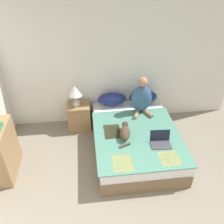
{
  "coord_description": "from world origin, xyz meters",
  "views": [
    {
      "loc": [
        -0.51,
        -0.63,
        3.2
      ],
      "look_at": [
        -0.11,
        2.74,
        0.83
      ],
      "focal_mm": 38.0,
      "sensor_mm": 36.0,
      "label": 1
    }
  ],
  "objects": [
    {
      "name": "table_lamp",
      "position": [
        -0.75,
        3.47,
        0.89
      ],
      "size": [
        0.29,
        0.29,
        0.47
      ],
      "color": "beige",
      "rests_on": "nightstand"
    },
    {
      "name": "bookshelf",
      "position": [
        -1.94,
        2.36,
        0.47
      ],
      "size": [
        0.28,
        0.76,
        0.93
      ],
      "color": "#99754C",
      "rests_on": "ground_plane"
    },
    {
      "name": "pillow_far",
      "position": [
        0.64,
        3.5,
        0.62
      ],
      "size": [
        0.59,
        0.27,
        0.28
      ],
      "color": "navy",
      "rests_on": "bed"
    },
    {
      "name": "person_sitting",
      "position": [
        0.53,
        3.2,
        0.8
      ],
      "size": [
        0.4,
        0.39,
        0.75
      ],
      "color": "#33567A",
      "rests_on": "bed"
    },
    {
      "name": "pillow_near",
      "position": [
        -0.02,
        3.5,
        0.62
      ],
      "size": [
        0.59,
        0.27,
        0.28
      ],
      "color": "navy",
      "rests_on": "bed"
    },
    {
      "name": "laptop_open",
      "position": [
        0.65,
        2.21,
        0.53
      ],
      "size": [
        0.35,
        0.27,
        0.22
      ],
      "rotation": [
        0.0,
        0.0,
        -0.05
      ],
      "color": "#424247",
      "rests_on": "bed"
    },
    {
      "name": "nightstand",
      "position": [
        -0.72,
        3.46,
        0.28
      ],
      "size": [
        0.46,
        0.41,
        0.56
      ],
      "color": "#937047",
      "rests_on": "ground_plane"
    },
    {
      "name": "cat_tabby",
      "position": [
        0.09,
        2.48,
        0.57
      ],
      "size": [
        0.26,
        0.54,
        0.18
      ],
      "rotation": [
        0.0,
        0.0,
        1.4
      ],
      "color": "#473828",
      "rests_on": "bed"
    },
    {
      "name": "wall_back",
      "position": [
        0.0,
        3.73,
        1.27
      ],
      "size": [
        5.22,
        0.05,
        2.55
      ],
      "color": "silver",
      "rests_on": "ground_plane"
    },
    {
      "name": "bed",
      "position": [
        0.31,
        2.64,
        0.24
      ],
      "size": [
        1.51,
        2.03,
        0.48
      ],
      "color": "brown",
      "rests_on": "ground_plane"
    }
  ]
}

